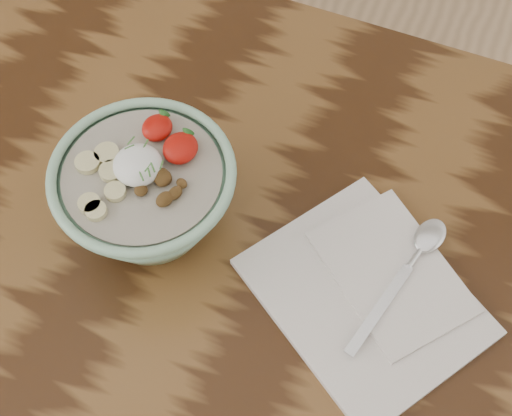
{
  "coord_description": "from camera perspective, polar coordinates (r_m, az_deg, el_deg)",
  "views": [
    {
      "loc": [
        9.1,
        -27.33,
        147.02
      ],
      "look_at": [
        -4.38,
        5.36,
        86.58
      ],
      "focal_mm": 50.0,
      "sensor_mm": 36.0,
      "label": 1
    }
  ],
  "objects": [
    {
      "name": "table",
      "position": [
        0.86,
        1.36,
        -10.86
      ],
      "size": [
        160.0,
        90.0,
        75.0
      ],
      "color": "#361E0D",
      "rests_on": "ground"
    },
    {
      "name": "breakfast_bowl",
      "position": [
        0.78,
        -8.71,
        1.15
      ],
      "size": [
        19.62,
        19.62,
        12.97
      ],
      "rotation": [
        0.0,
        0.0,
        -0.2
      ],
      "color": "#92C5A3",
      "rests_on": "table"
    },
    {
      "name": "napkin",
      "position": [
        0.79,
        9.12,
        -6.6
      ],
      "size": [
        30.33,
        28.95,
        1.46
      ],
      "rotation": [
        0.0,
        0.0,
        -0.57
      ],
      "color": "white",
      "rests_on": "table"
    },
    {
      "name": "spoon",
      "position": [
        0.8,
        12.82,
        -3.57
      ],
      "size": [
        6.77,
        19.29,
        1.01
      ],
      "rotation": [
        0.0,
        0.0,
        -0.24
      ],
      "color": "silver",
      "rests_on": "napkin"
    }
  ]
}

